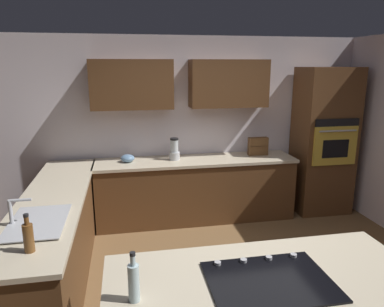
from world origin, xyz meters
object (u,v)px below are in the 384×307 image
at_px(blender, 174,150).
at_px(oil_bottle, 134,281).
at_px(wall_oven, 323,141).
at_px(dish_soap_bottle, 28,237).
at_px(sink_unit, 37,222).
at_px(cooktop, 269,280).
at_px(spice_rack, 258,146).
at_px(mixing_bowl, 128,158).

distance_m(blender, oil_bottle, 3.10).
bearing_deg(wall_oven, dish_soap_bottle, 32.39).
bearing_deg(oil_bottle, sink_unit, -56.46).
xyz_separation_m(cooktop, oil_bottle, (0.82, 0.03, 0.11)).
relative_size(cooktop, oil_bottle, 2.51).
bearing_deg(spice_rack, mixing_bowl, 1.25).
bearing_deg(wall_oven, cooktop, 54.90).
bearing_deg(dish_soap_bottle, sink_unit, -83.05).
xyz_separation_m(wall_oven, dish_soap_bottle, (3.62, 2.30, -0.07)).
xyz_separation_m(wall_oven, sink_unit, (3.68, 1.82, -0.17)).
distance_m(wall_oven, spice_rack, 1.00).
xyz_separation_m(dish_soap_bottle, oil_bottle, (-0.72, 0.69, 0.01)).
xyz_separation_m(sink_unit, oil_bottle, (-0.78, 1.17, 0.10)).
height_order(cooktop, spice_rack, spice_rack).
bearing_deg(oil_bottle, dish_soap_bottle, -43.92).
bearing_deg(blender, dish_soap_bottle, 59.63).
xyz_separation_m(wall_oven, spice_rack, (1.00, -0.08, -0.05)).
bearing_deg(sink_unit, oil_bottle, 123.54).
bearing_deg(spice_rack, dish_soap_bottle, 42.25).
bearing_deg(oil_bottle, wall_oven, -134.17).
xyz_separation_m(cooktop, spice_rack, (-1.08, -3.04, 0.12)).
relative_size(sink_unit, cooktop, 0.92).
xyz_separation_m(blender, oil_bottle, (0.65, 3.03, -0.01)).
height_order(wall_oven, blender, wall_oven).
height_order(blender, spice_rack, blender).
distance_m(mixing_bowl, dish_soap_bottle, 2.45).
bearing_deg(wall_oven, blender, -1.08).
xyz_separation_m(wall_oven, oil_bottle, (2.90, 2.99, -0.06)).
height_order(blender, dish_soap_bottle, blender).
relative_size(blender, mixing_bowl, 1.64).
distance_m(cooktop, blender, 3.01).
bearing_deg(cooktop, mixing_bowl, -74.69).
relative_size(blender, dish_soap_bottle, 1.07).
bearing_deg(wall_oven, spice_rack, -4.79).
distance_m(mixing_bowl, oil_bottle, 3.03).
distance_m(wall_oven, dish_soap_bottle, 4.29).
relative_size(mixing_bowl, dish_soap_bottle, 0.65).
distance_m(blender, dish_soap_bottle, 2.71).
xyz_separation_m(sink_unit, spice_rack, (-2.68, -1.90, 0.11)).
height_order(sink_unit, dish_soap_bottle, dish_soap_bottle).
distance_m(wall_oven, cooktop, 3.62).
xyz_separation_m(wall_oven, cooktop, (2.08, 2.96, -0.18)).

